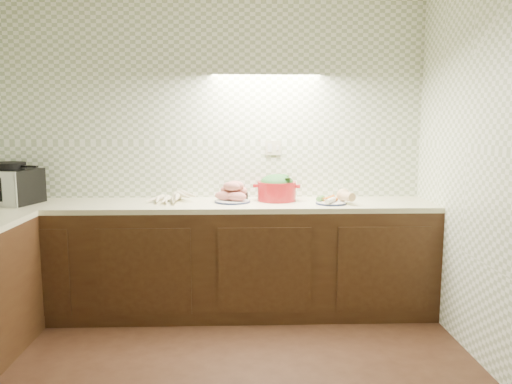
{
  "coord_description": "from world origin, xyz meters",
  "views": [
    {
      "loc": [
        0.27,
        -2.42,
        1.54
      ],
      "look_at": [
        0.39,
        1.25,
        1.02
      ],
      "focal_mm": 35.0,
      "sensor_mm": 36.0,
      "label": 1
    }
  ],
  "objects_px": {
    "parsnip_pile": "(167,199)",
    "sweet_potato_plate": "(233,194)",
    "toaster_oven": "(7,184)",
    "veg_plate": "(336,198)",
    "dutch_oven": "(277,188)",
    "onion_bowl": "(237,194)"
  },
  "relations": [
    {
      "from": "parsnip_pile",
      "to": "onion_bowl",
      "type": "relative_size",
      "value": 2.72
    },
    {
      "from": "parsnip_pile",
      "to": "veg_plate",
      "type": "distance_m",
      "value": 1.34
    },
    {
      "from": "parsnip_pile",
      "to": "sweet_potato_plate",
      "type": "height_order",
      "value": "sweet_potato_plate"
    },
    {
      "from": "parsnip_pile",
      "to": "veg_plate",
      "type": "xyz_separation_m",
      "value": [
        1.34,
        -0.07,
        0.01
      ]
    },
    {
      "from": "toaster_oven",
      "to": "parsnip_pile",
      "type": "xyz_separation_m",
      "value": [
        1.25,
        -0.01,
        -0.12
      ]
    },
    {
      "from": "sweet_potato_plate",
      "to": "veg_plate",
      "type": "bearing_deg",
      "value": -6.53
    },
    {
      "from": "onion_bowl",
      "to": "veg_plate",
      "type": "distance_m",
      "value": 0.81
    },
    {
      "from": "onion_bowl",
      "to": "dutch_oven",
      "type": "bearing_deg",
      "value": -8.92
    },
    {
      "from": "onion_bowl",
      "to": "veg_plate",
      "type": "bearing_deg",
      "value": -14.83
    },
    {
      "from": "parsnip_pile",
      "to": "dutch_oven",
      "type": "distance_m",
      "value": 0.89
    },
    {
      "from": "toaster_oven",
      "to": "sweet_potato_plate",
      "type": "relative_size",
      "value": 1.78
    },
    {
      "from": "toaster_oven",
      "to": "veg_plate",
      "type": "height_order",
      "value": "toaster_oven"
    },
    {
      "from": "dutch_oven",
      "to": "sweet_potato_plate",
      "type": "bearing_deg",
      "value": -160.93
    },
    {
      "from": "sweet_potato_plate",
      "to": "veg_plate",
      "type": "height_order",
      "value": "sweet_potato_plate"
    },
    {
      "from": "sweet_potato_plate",
      "to": "dutch_oven",
      "type": "distance_m",
      "value": 0.36
    },
    {
      "from": "parsnip_pile",
      "to": "sweet_potato_plate",
      "type": "xyz_separation_m",
      "value": [
        0.52,
        0.02,
        0.04
      ]
    },
    {
      "from": "onion_bowl",
      "to": "veg_plate",
      "type": "xyz_separation_m",
      "value": [
        0.78,
        -0.21,
        -0.01
      ]
    },
    {
      "from": "sweet_potato_plate",
      "to": "dutch_oven",
      "type": "bearing_deg",
      "value": 10.0
    },
    {
      "from": "toaster_oven",
      "to": "veg_plate",
      "type": "xyz_separation_m",
      "value": [
        2.59,
        -0.08,
        -0.11
      ]
    },
    {
      "from": "dutch_oven",
      "to": "veg_plate",
      "type": "xyz_separation_m",
      "value": [
        0.46,
        -0.16,
        -0.06
      ]
    },
    {
      "from": "dutch_oven",
      "to": "parsnip_pile",
      "type": "bearing_deg",
      "value": -165.46
    },
    {
      "from": "sweet_potato_plate",
      "to": "veg_plate",
      "type": "relative_size",
      "value": 0.98
    }
  ]
}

